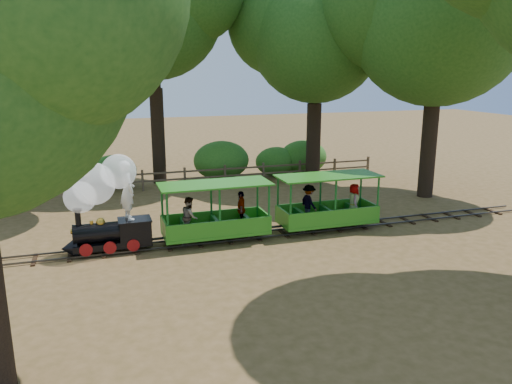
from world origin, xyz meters
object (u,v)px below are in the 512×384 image
object	(u,v)px
fence	(205,175)
locomotive	(103,197)
carriage_front	(214,218)
carriage_rear	(327,207)

from	to	relation	value
fence	locomotive	bearing A→B (deg)	-121.68
locomotive	fence	world-z (taller)	locomotive
carriage_front	carriage_rear	bearing A→B (deg)	0.71
locomotive	carriage_front	xyz separation A→B (m)	(3.43, -0.11, -0.96)
locomotive	carriage_front	size ratio (longest dim) A/B	0.87
carriage_front	carriage_rear	world-z (taller)	same
carriage_front	carriage_rear	size ratio (longest dim) A/B	1.00
carriage_front	fence	bearing A→B (deg)	79.72
carriage_rear	fence	xyz separation A→B (m)	(-2.65, 7.99, -0.24)
locomotive	carriage_front	bearing A→B (deg)	-1.85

